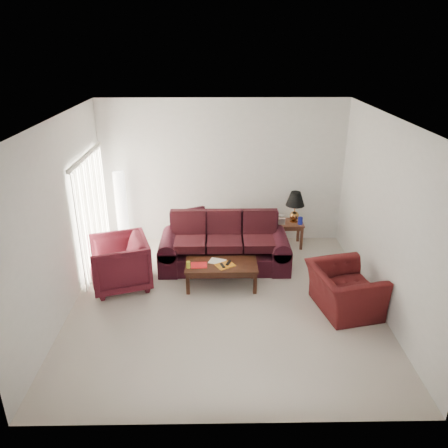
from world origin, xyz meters
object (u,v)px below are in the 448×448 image
Objects in this scene: floor_lamp at (122,209)px; armchair_right at (344,290)px; end_table at (290,234)px; coffee_table at (221,275)px; armchair_left at (119,263)px; sofa at (224,243)px.

floor_lamp reaches higher than armchair_right.
coffee_table is at bearing -132.19° from end_table.
end_table is at bearing -0.93° from floor_lamp.
armchair_left is 3.81m from armchair_right.
floor_lamp is at bearing 160.22° from coffee_table.
end_table is at bearing 33.77° from sofa.
floor_lamp is 1.71m from armchair_left.
sofa is at bearing 39.91° from armchair_right.
coffee_table is at bearing 56.64° from armchair_right.
sofa is 1.95× the size of coffee_table.
armchair_left is at bearing -153.82° from end_table.
armchair_right is (3.98, -2.43, -0.46)m from floor_lamp.
sofa is 0.77m from coffee_table.
armchair_right is at bearing -1.33° from coffee_table.
end_table is 3.55m from floor_lamp.
end_table is at bearing -0.83° from armchair_right.
armchair_left is at bearing -161.07° from coffee_table.
end_table is 0.48× the size of armchair_right.
armchair_right is 0.88× the size of coffee_table.
coffee_table is (-1.47, -1.62, -0.05)m from end_table.
floor_lamp is 1.30× the size of coffee_table.
floor_lamp is 2.70m from coffee_table.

